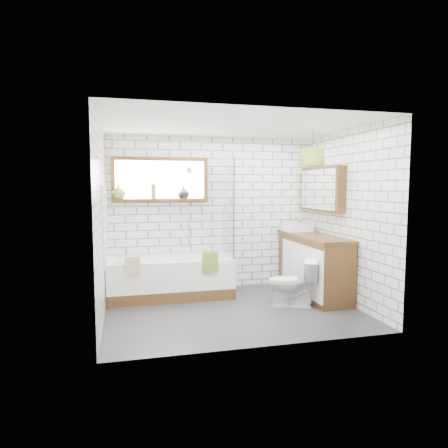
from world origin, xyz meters
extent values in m
cube|color=#252529|center=(0.00, 0.00, -0.01)|extent=(3.40, 2.60, 0.01)
cube|color=white|center=(0.00, 0.00, 2.50)|extent=(3.40, 2.60, 0.01)
cube|color=white|center=(0.00, 1.30, 1.25)|extent=(3.40, 0.01, 2.50)
cube|color=white|center=(0.00, -1.30, 1.25)|extent=(3.40, 0.01, 2.50)
cube|color=white|center=(-1.70, 0.00, 1.25)|extent=(0.01, 2.60, 2.50)
cube|color=white|center=(1.70, 0.00, 1.25)|extent=(0.01, 2.60, 2.50)
cube|color=#3A2310|center=(-0.85, 1.26, 1.80)|extent=(1.52, 0.16, 0.68)
cube|color=white|center=(-1.66, 0.00, 1.20)|extent=(0.06, 0.52, 1.00)
cube|color=#3A2310|center=(1.62, 0.60, 1.65)|extent=(0.16, 1.20, 0.70)
cylinder|color=silver|center=(-0.40, 1.26, 1.35)|extent=(0.02, 0.02, 1.30)
cube|color=white|center=(-0.75, 0.89, 0.30)|extent=(1.87, 0.83, 0.61)
cube|color=white|center=(0.16, 0.89, 1.36)|extent=(0.02, 0.72, 1.50)
cube|color=olive|center=(-0.21, 0.47, 0.59)|extent=(0.23, 0.06, 0.31)
cube|color=tan|center=(-1.33, 0.47, 0.59)|extent=(0.21, 0.05, 0.27)
cube|color=#3A2310|center=(1.43, 0.46, 0.48)|extent=(0.54, 1.67, 0.95)
cube|color=white|center=(1.37, 0.95, 1.02)|extent=(0.44, 0.38, 0.13)
cylinder|color=silver|center=(1.53, 0.95, 1.08)|extent=(0.03, 0.03, 0.14)
imported|color=white|center=(0.86, -0.02, 0.34)|extent=(0.57, 0.75, 0.68)
imported|color=olive|center=(-1.50, 1.23, 1.59)|extent=(0.26, 0.26, 0.23)
imported|color=black|center=(-0.49, 1.23, 1.58)|extent=(0.25, 0.25, 0.20)
cylinder|color=olive|center=(-0.97, 1.23, 1.60)|extent=(0.09, 0.09, 0.23)
cylinder|color=olive|center=(1.16, 0.00, 2.10)|extent=(0.32, 0.32, 0.23)
camera|label=1|loc=(-1.40, -5.17, 1.70)|focal=32.00mm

